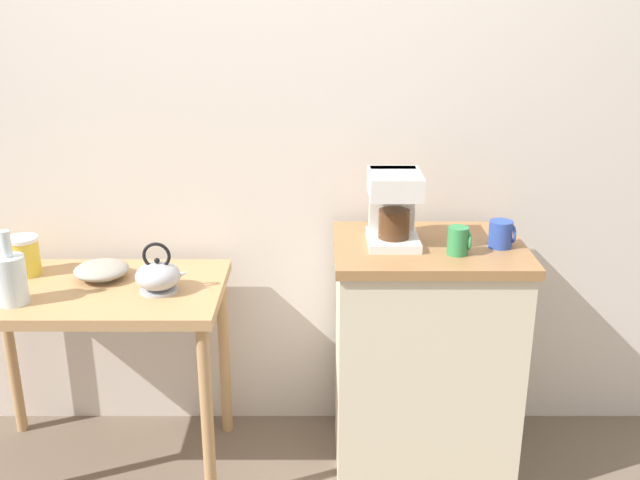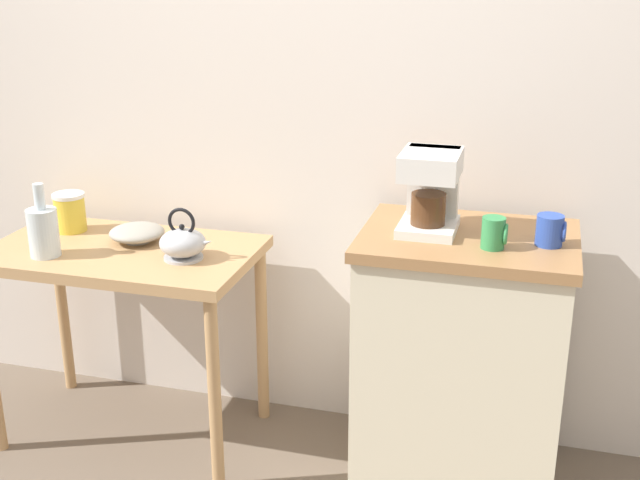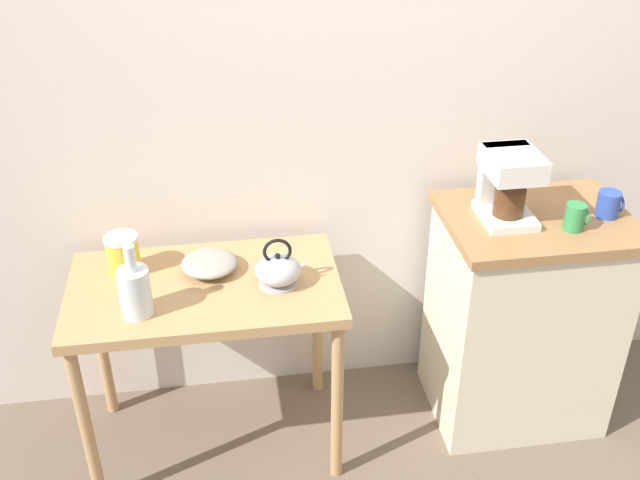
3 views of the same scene
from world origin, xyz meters
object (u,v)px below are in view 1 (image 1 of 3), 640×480
Objects in this scene: bowl_stoneware at (100,270)px; coffee_maker at (392,204)px; teakettle at (157,276)px; glass_carafe_vase at (9,278)px; mug_tall_green at (457,241)px; canister_enamel at (22,256)px; mug_blue at (500,234)px.

bowl_stoneware is 0.77× the size of coffee_maker.
glass_carafe_vase reaches higher than teakettle.
canister_enamel is at bearing 172.61° from mug_tall_green.
mug_blue is (1.68, 0.13, 0.11)m from glass_carafe_vase.
mug_tall_green is (1.28, -0.16, 0.17)m from bowl_stoneware.
coffee_maker is (1.36, -0.08, 0.22)m from canister_enamel.
glass_carafe_vase is 1.69m from mug_blue.
bowl_stoneware is 0.30m from canister_enamel.
glass_carafe_vase reaches higher than bowl_stoneware.
mug_tall_green is at bearing -7.11° from bowl_stoneware.
canister_enamel is 1.75m from mug_blue.
mug_blue is at bearing 24.13° from mug_tall_green.
canister_enamel is 0.56× the size of coffee_maker.
glass_carafe_vase is at bearing -77.22° from canister_enamel.
coffee_maker is (1.30, 0.18, 0.21)m from glass_carafe_vase.
teakettle is at bearing -174.77° from coffee_maker.
canister_enamel is (-0.54, 0.16, 0.02)m from teakettle.
bowl_stoneware is 0.33m from glass_carafe_vase.
glass_carafe_vase is (-0.24, -0.22, 0.06)m from bowl_stoneware.
glass_carafe_vase is at bearing -137.97° from bowl_stoneware.
glass_carafe_vase reaches higher than mug_tall_green.
teakettle is at bearing -178.63° from mug_blue.
mug_tall_green is at bearing -7.39° from canister_enamel.
mug_tall_green reaches higher than teakettle.
mug_tall_green is at bearing 2.14° from glass_carafe_vase.
coffee_maker is 0.39m from mug_blue.
mug_tall_green is at bearing -29.36° from coffee_maker.
bowl_stoneware is at bearing -8.59° from canister_enamel.
canister_enamel is at bearing 176.44° from coffee_maker.
coffee_maker is 2.74× the size of mug_blue.
mug_tall_green is (1.52, 0.06, 0.11)m from glass_carafe_vase.
coffee_maker is 0.26m from mug_tall_green.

